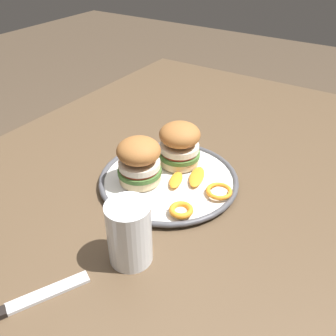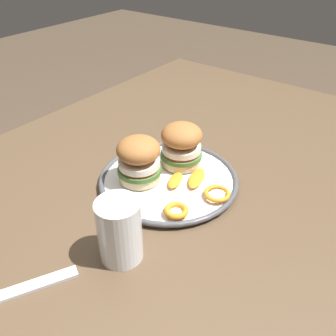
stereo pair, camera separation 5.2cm
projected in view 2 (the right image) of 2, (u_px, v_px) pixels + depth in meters
The scene contains 9 objects.
dining_table at pixel (170, 209), 0.88m from camera, with size 1.44×1.00×0.72m.
dinner_plate at pixel (168, 179), 0.82m from camera, with size 0.31×0.31×0.02m.
sandwich_half_left at pixel (139, 159), 0.78m from camera, with size 0.12×0.12×0.10m.
sandwich_half_right at pixel (182, 144), 0.83m from camera, with size 0.12×0.12×0.10m.
orange_peel_curled at pixel (176, 211), 0.71m from camera, with size 0.07×0.07×0.01m.
orange_peel_strip_long at pixel (197, 178), 0.80m from camera, with size 0.08×0.05×0.01m.
orange_peel_strip_short at pixel (175, 180), 0.80m from camera, with size 0.07×0.05×0.01m.
orange_peel_small_curl at pixel (218, 193), 0.76m from camera, with size 0.08×0.08×0.01m.
drinking_glass at pixel (120, 234), 0.62m from camera, with size 0.08×0.08×0.12m.
Camera 2 is at (-0.53, -0.40, 1.21)m, focal length 39.23 mm.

